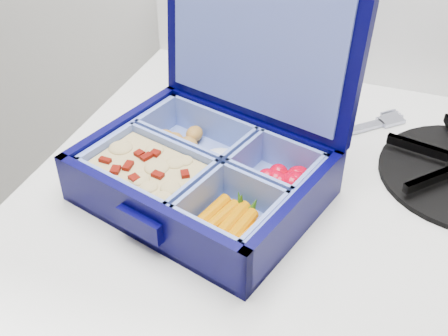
% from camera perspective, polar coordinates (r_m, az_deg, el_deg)
% --- Properties ---
extents(bento_box, '(0.25, 0.22, 0.05)m').
position_cam_1_polar(bento_box, '(0.53, -2.21, -0.75)').
color(bento_box, '#020135').
rests_on(bento_box, stove).
extents(burner_grate_rear, '(0.20, 0.20, 0.02)m').
position_cam_1_polar(burner_grate_rear, '(0.74, 4.16, 9.58)').
color(burner_grate_rear, black).
rests_on(burner_grate_rear, stove).
extents(fork, '(0.14, 0.14, 0.01)m').
position_cam_1_polar(fork, '(0.64, 10.76, 3.21)').
color(fork, '#9EA1B7').
rests_on(fork, stove).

